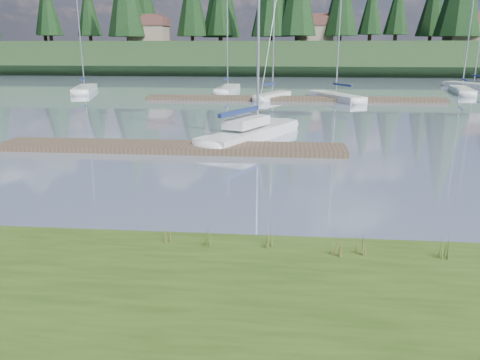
# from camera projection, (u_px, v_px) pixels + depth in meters

# --- Properties ---
(ground) EXTENTS (200.00, 200.00, 0.00)m
(ground) POSITION_uv_depth(u_px,v_px,m) (270.00, 100.00, 41.40)
(ground) COLOR #7F8DA5
(ground) RESTS_ON ground
(ridge) EXTENTS (200.00, 20.00, 5.00)m
(ridge) POSITION_uv_depth(u_px,v_px,m) (278.00, 58.00, 81.84)
(ridge) COLOR #1D3419
(ridge) RESTS_ON ground
(sailboat_main) EXTENTS (5.39, 8.57, 12.55)m
(sailboat_main) POSITION_uv_depth(u_px,v_px,m) (257.00, 129.00, 24.67)
(sailboat_main) COLOR silver
(sailboat_main) RESTS_ON ground
(dock_near) EXTENTS (16.00, 2.00, 0.30)m
(dock_near) POSITION_uv_depth(u_px,v_px,m) (171.00, 147.00, 21.62)
(dock_near) COLOR #4C3D2C
(dock_near) RESTS_ON ground
(dock_far) EXTENTS (26.00, 2.20, 0.30)m
(dock_far) POSITION_uv_depth(u_px,v_px,m) (293.00, 99.00, 41.18)
(dock_far) COLOR #4C3D2C
(dock_far) RESTS_ON ground
(sailboat_bg_0) EXTENTS (3.86, 8.61, 12.23)m
(sailboat_bg_0) POSITION_uv_depth(u_px,v_px,m) (86.00, 88.00, 49.11)
(sailboat_bg_0) COLOR silver
(sailboat_bg_0) RESTS_ON ground
(sailboat_bg_1) EXTENTS (1.94, 8.05, 11.91)m
(sailboat_bg_1) POSITION_uv_depth(u_px,v_px,m) (229.00, 88.00, 49.15)
(sailboat_bg_1) COLOR silver
(sailboat_bg_1) RESTS_ON ground
(sailboat_bg_2) EXTENTS (3.64, 5.82, 9.11)m
(sailboat_bg_2) POSITION_uv_depth(u_px,v_px,m) (275.00, 95.00, 42.30)
(sailboat_bg_2) COLOR silver
(sailboat_bg_2) RESTS_ON ground
(sailboat_bg_3) EXTENTS (5.02, 8.03, 11.97)m
(sailboat_bg_3) POSITION_uv_depth(u_px,v_px,m) (331.00, 95.00, 42.07)
(sailboat_bg_3) COLOR silver
(sailboat_bg_3) RESTS_ON ground
(sailboat_bg_4) EXTENTS (2.91, 8.08, 11.69)m
(sailboat_bg_4) POSITION_uv_depth(u_px,v_px,m) (461.00, 90.00, 47.67)
(sailboat_bg_4) COLOR silver
(sailboat_bg_4) RESTS_ON ground
(sailboat_bg_5) EXTENTS (5.12, 8.09, 11.74)m
(sailboat_bg_5) POSITION_uv_depth(u_px,v_px,m) (468.00, 85.00, 53.25)
(sailboat_bg_5) COLOR silver
(sailboat_bg_5) RESTS_ON ground
(weed_0) EXTENTS (0.17, 0.14, 0.57)m
(weed_0) POSITION_uv_depth(u_px,v_px,m) (207.00, 236.00, 10.43)
(weed_0) COLOR #475B23
(weed_0) RESTS_ON bank
(weed_1) EXTENTS (0.17, 0.14, 0.57)m
(weed_1) POSITION_uv_depth(u_px,v_px,m) (268.00, 237.00, 10.38)
(weed_1) COLOR #475B23
(weed_1) RESTS_ON bank
(weed_2) EXTENTS (0.17, 0.14, 0.62)m
(weed_2) POSITION_uv_depth(u_px,v_px,m) (360.00, 243.00, 10.01)
(weed_2) COLOR #475B23
(weed_2) RESTS_ON bank
(weed_3) EXTENTS (0.17, 0.14, 0.49)m
(weed_3) POSITION_uv_depth(u_px,v_px,m) (166.00, 234.00, 10.65)
(weed_3) COLOR #475B23
(weed_3) RESTS_ON bank
(weed_4) EXTENTS (0.17, 0.14, 0.42)m
(weed_4) POSITION_uv_depth(u_px,v_px,m) (336.00, 248.00, 9.95)
(weed_4) COLOR #475B23
(weed_4) RESTS_ON bank
(weed_5) EXTENTS (0.17, 0.14, 0.53)m
(weed_5) POSITION_uv_depth(u_px,v_px,m) (444.00, 248.00, 9.85)
(weed_5) COLOR #475B23
(weed_5) RESTS_ON bank
(mud_lip) EXTENTS (60.00, 0.50, 0.14)m
(mud_lip) POSITION_uv_depth(u_px,v_px,m) (232.00, 246.00, 11.15)
(mud_lip) COLOR #33281C
(mud_lip) RESTS_ON ground
(conifer_1) EXTENTS (4.40, 4.40, 11.30)m
(conifer_1) POSITION_uv_depth(u_px,v_px,m) (48.00, 5.00, 81.00)
(conifer_1) COLOR #382619
(conifer_1) RESTS_ON ridge
(conifer_3) EXTENTS (4.84, 4.84, 12.25)m
(conifer_3) POSITION_uv_depth(u_px,v_px,m) (220.00, 2.00, 79.19)
(conifer_3) COLOR #382619
(conifer_3) RESTS_ON ridge
(conifer_5) EXTENTS (3.96, 3.96, 10.35)m
(conifer_5) POSITION_uv_depth(u_px,v_px,m) (372.00, 5.00, 75.34)
(conifer_5) COLOR #382619
(conifer_5) RESTS_ON ridge
(house_0) EXTENTS (6.30, 5.30, 4.65)m
(house_0) POSITION_uv_depth(u_px,v_px,m) (149.00, 29.00, 79.56)
(house_0) COLOR gray
(house_0) RESTS_ON ridge
(house_1) EXTENTS (6.30, 5.30, 4.65)m
(house_1) POSITION_uv_depth(u_px,v_px,m) (314.00, 29.00, 78.06)
(house_1) COLOR gray
(house_1) RESTS_ON ridge
(house_2) EXTENTS (6.30, 5.30, 4.65)m
(house_2) POSITION_uv_depth(u_px,v_px,m) (468.00, 28.00, 74.04)
(house_2) COLOR gray
(house_2) RESTS_ON ridge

